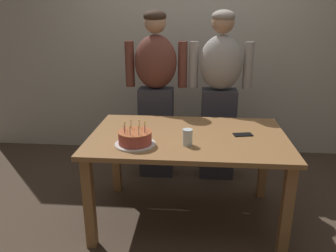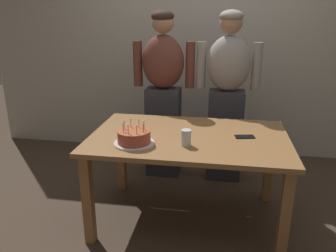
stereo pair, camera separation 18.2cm
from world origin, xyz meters
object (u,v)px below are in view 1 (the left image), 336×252
at_px(birthday_cake, 135,138).
at_px(cell_phone, 243,135).
at_px(water_glass_near, 187,137).
at_px(person_man_bearded, 156,93).
at_px(person_woman_cardigan, 219,94).

height_order(birthday_cake, cell_phone, birthday_cake).
bearing_deg(birthday_cake, cell_phone, 18.77).
relative_size(water_glass_near, cell_phone, 0.81).
bearing_deg(person_man_bearded, birthday_cake, 88.68).
distance_m(cell_phone, person_man_bearded, 1.10).
distance_m(water_glass_near, person_man_bearded, 1.08).
bearing_deg(birthday_cake, person_woman_cardigan, 58.25).
height_order(person_man_bearded, person_woman_cardigan, same).
distance_m(water_glass_near, cell_phone, 0.49).
height_order(birthday_cake, water_glass_near, birthday_cake).
xyz_separation_m(water_glass_near, person_man_bearded, (-0.34, 1.02, 0.08)).
relative_size(birthday_cake, person_man_bearded, 0.17).
height_order(water_glass_near, person_man_bearded, person_man_bearded).
bearing_deg(cell_phone, water_glass_near, -161.98).
distance_m(water_glass_near, person_woman_cardigan, 1.06).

